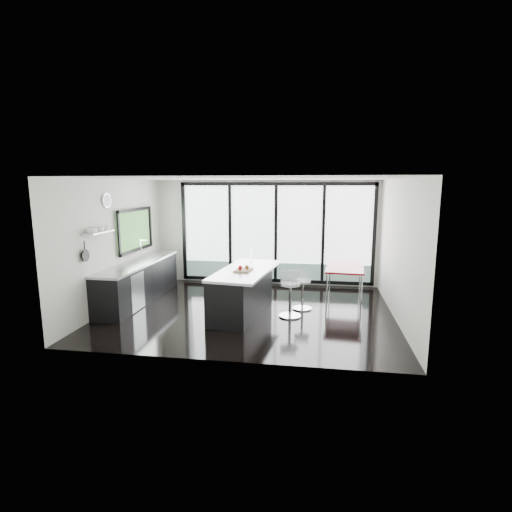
% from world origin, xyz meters
% --- Properties ---
extents(floor, '(6.00, 5.00, 0.00)m').
position_xyz_m(floor, '(0.00, 0.00, 0.00)').
color(floor, black).
rests_on(floor, ground).
extents(ceiling, '(6.00, 5.00, 0.00)m').
position_xyz_m(ceiling, '(0.00, 0.00, 2.80)').
color(ceiling, white).
rests_on(ceiling, wall_back).
extents(wall_back, '(6.00, 0.09, 2.80)m').
position_xyz_m(wall_back, '(0.27, 2.47, 1.27)').
color(wall_back, beige).
rests_on(wall_back, ground).
extents(wall_front, '(6.00, 0.00, 2.80)m').
position_xyz_m(wall_front, '(0.00, -2.50, 1.40)').
color(wall_front, beige).
rests_on(wall_front, ground).
extents(wall_left, '(0.26, 5.00, 2.80)m').
position_xyz_m(wall_left, '(-2.97, 0.27, 1.56)').
color(wall_left, beige).
rests_on(wall_left, ground).
extents(wall_right, '(0.00, 5.00, 2.80)m').
position_xyz_m(wall_right, '(3.00, 0.00, 1.40)').
color(wall_right, beige).
rests_on(wall_right, ground).
extents(counter_cabinets, '(0.69, 3.24, 1.36)m').
position_xyz_m(counter_cabinets, '(-2.67, 0.40, 0.46)').
color(counter_cabinets, black).
rests_on(counter_cabinets, floor).
extents(island, '(1.23, 2.41, 1.23)m').
position_xyz_m(island, '(-0.13, -0.14, 0.48)').
color(island, black).
rests_on(island, floor).
extents(bar_stool_near, '(0.55, 0.55, 0.72)m').
position_xyz_m(bar_stool_near, '(0.89, -0.23, 0.36)').
color(bar_stool_near, silver).
rests_on(bar_stool_near, floor).
extents(bar_stool_far, '(0.47, 0.47, 0.66)m').
position_xyz_m(bar_stool_far, '(1.12, 0.32, 0.33)').
color(bar_stool_far, silver).
rests_on(bar_stool_far, floor).
extents(red_table, '(0.95, 1.54, 0.79)m').
position_xyz_m(red_table, '(2.06, 1.25, 0.40)').
color(red_table, '#760006').
rests_on(red_table, floor).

